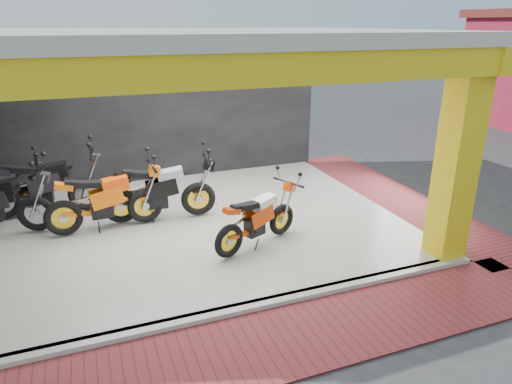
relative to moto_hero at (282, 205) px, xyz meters
The scene contains 16 objects.
ground 1.81m from the moto_hero, 148.52° to the right, with size 80.00×80.00×0.00m, color #2D2D30.
showroom_floor 1.93m from the moto_hero, 141.65° to the left, with size 8.00×6.00×0.10m, color silver.
showroom_ceiling 3.42m from the moto_hero, 141.65° to the left, with size 8.40×6.40×0.20m, color beige.
back_wall 4.58m from the moto_hero, 108.63° to the left, with size 8.20×0.20×3.50m, color black.
corner_column 3.02m from the moto_hero, 34.91° to the right, with size 0.50×0.50×3.50m, color yellow.
header_beam_front 3.51m from the moto_hero, 127.27° to the right, with size 8.40×0.30×0.40m, color yellow.
header_beam_right 3.83m from the moto_hero, 23.65° to the left, with size 0.30×6.40×0.40m, color yellow.
floor_kerb 2.46m from the moto_hero, 126.98° to the right, with size 8.00×0.20×0.10m, color silver.
paver_front 3.11m from the moto_hero, 118.07° to the right, with size 9.00×1.40×0.03m, color maroon.
paver_right 3.62m from the moto_hero, 18.47° to the left, with size 1.40×7.00×0.03m, color maroon.
moto_hero is the anchor object (origin of this frame).
moto_row_a 1.87m from the moto_hero, 130.43° to the left, with size 2.34×0.87×1.43m, color black, non-canonical shape.
moto_row_b 4.15m from the moto_hero, 143.09° to the left, with size 2.43×0.90×1.48m, color black, non-canonical shape.
moto_row_c 2.69m from the moto_hero, 147.63° to the left, with size 2.28×0.85×1.40m, color orange, non-canonical shape.
moto_row_d 4.58m from the moto_hero, 157.32° to the left, with size 2.31×0.86×1.41m, color black, non-canonical shape.
moto_row_e 5.18m from the moto_hero, 147.08° to the left, with size 2.09×0.77×1.28m, color black, non-canonical shape.
Camera 1 is at (-1.75, -6.15, 3.81)m, focal length 32.00 mm.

